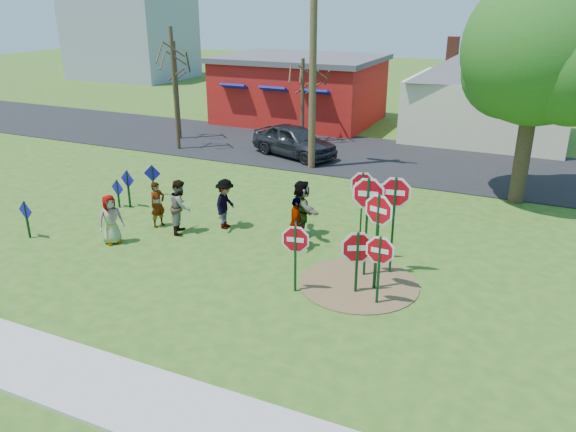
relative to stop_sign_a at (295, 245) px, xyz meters
name	(u,v)px	position (x,y,z in m)	size (l,w,h in m)	color
ground	(231,242)	(-3.11, 2.04, -1.31)	(120.00, 120.00, 0.00)	#2D5317
sidewalk	(53,370)	(-3.11, -5.16, -1.27)	(22.00, 1.80, 0.08)	#9E9E99
road	(350,154)	(-3.11, 13.54, -1.29)	(120.00, 7.50, 0.04)	black
dirt_patch	(359,284)	(1.39, 1.04, -1.30)	(3.20, 3.20, 0.03)	brown
red_building	(300,89)	(-8.61, 20.03, 0.65)	(9.40, 7.69, 3.90)	#A11A10
cream_house	(491,83)	(2.39, 20.04, 1.61)	(9.40, 9.40, 6.50)	beige
distant_building	(131,34)	(-31.11, 32.04, 2.69)	(10.00, 8.00, 8.00)	#8C939E
stop_sign_a	(295,245)	(0.00, 0.00, 0.00)	(0.97, 0.20, 1.95)	#0E3519
stop_sign_b	(362,194)	(0.94, 2.43, 0.73)	(0.89, 0.28, 2.79)	#0E3519
stop_sign_c	(378,220)	(1.83, 0.98, 0.61)	(1.05, 0.31, 2.75)	#0E3519
stop_sign_d	(395,201)	(1.96, 2.04, 0.79)	(1.12, 0.20, 2.92)	#0E3519
stop_sign_e	(357,251)	(1.45, 0.59, -0.14)	(1.03, 0.56, 1.84)	#0E3519
stop_sign_f	(380,255)	(2.11, 0.26, 0.03)	(0.99, 0.07, 1.95)	#0E3519
stop_sign_g	(368,205)	(1.36, 1.59, 0.76)	(1.14, 0.25, 2.96)	#0E3519
blue_diamond_a	(26,215)	(-9.08, -0.36, -0.55)	(0.63, 0.09, 1.24)	#0E3519
blue_diamond_b	(128,184)	(-8.04, 3.24, -0.45)	(0.67, 0.12, 1.40)	#0E3519
blue_diamond_c	(118,191)	(-8.36, 3.03, -0.68)	(0.62, 0.13, 1.06)	#0E3519
blue_diamond_d	(152,177)	(-8.07, 4.68, -0.57)	(0.65, 0.21, 1.21)	#0E3519
person_a	(111,219)	(-6.39, 0.43, -0.53)	(0.77, 0.50, 1.57)	#424F89
person_b	(158,204)	(-5.94, 2.17, -0.55)	(0.56, 0.37, 1.54)	#2D7472
person_c	(181,206)	(-4.96, 2.08, -0.43)	(0.86, 0.67, 1.76)	#9C4F3E
person_d	(225,204)	(-3.84, 2.98, -0.48)	(1.08, 0.62, 1.68)	#2D2D31
person_e	(296,223)	(-1.08, 2.48, -0.51)	(0.95, 0.39, 1.61)	#462A59
person_f	(302,208)	(-1.32, 3.47, -0.40)	(1.70, 0.54, 1.84)	#215733
suv	(294,141)	(-5.45, 12.09, -0.52)	(1.78, 4.42, 1.51)	#2C2C31
utility_pole	(313,49)	(-3.94, 10.62, 3.82)	(2.39, 0.30, 9.75)	#4C3823
leafy_tree	(542,58)	(4.83, 9.72, 3.91)	(5.71, 5.21, 8.11)	#382819
bare_tree_west	(173,72)	(-11.31, 10.97, 2.50)	(1.80, 1.80, 5.90)	#382819
bare_tree_east	(303,89)	(-6.19, 14.79, 1.48)	(1.80, 1.80, 4.32)	#382819
bare_tree_mid	(176,77)	(-12.56, 12.85, 1.98)	(1.80, 1.80, 5.09)	#382819
bare_tree_extra	(313,89)	(-5.76, 15.13, 1.45)	(1.80, 1.80, 4.27)	#382819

